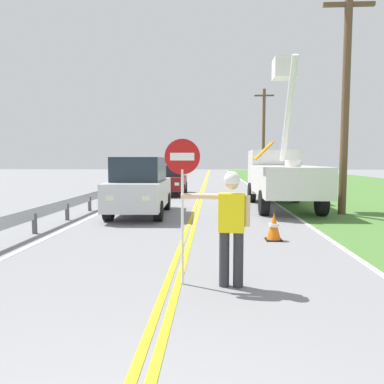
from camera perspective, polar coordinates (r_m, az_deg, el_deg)
centerline_yellow_left at (r=21.44m, az=1.18°, el=-0.43°), size 0.11×110.00×0.01m
centerline_yellow_right at (r=21.43m, az=1.66°, el=-0.43°), size 0.11×110.00×0.01m
edge_line_right at (r=21.63m, az=10.99°, el=-0.47°), size 0.12×110.00×0.01m
edge_line_left at (r=21.84m, az=-8.07°, el=-0.38°), size 0.12×110.00×0.01m
flagger_worker at (r=5.84m, az=5.99°, el=-4.47°), size 1.08×0.28×1.83m
stop_sign_paddle at (r=5.86m, az=-1.49°, el=2.10°), size 0.56×0.04×2.33m
utility_bucket_truck at (r=16.30m, az=13.44°, el=2.79°), size 2.68×6.81×6.11m
oncoming_suv_nearest at (r=13.66m, az=-7.95°, el=0.93°), size 2.02×4.65×2.10m
oncoming_sedan_second at (r=21.64m, az=-3.44°, el=1.81°), size 2.02×4.16×1.70m
utility_pole_near at (r=14.96m, az=22.50°, el=13.16°), size 1.80×0.28×8.11m
utility_pole_mid at (r=35.57m, az=10.92°, el=8.78°), size 1.80×0.28×8.55m
traffic_cone_lead at (r=9.51m, az=12.45°, el=-5.26°), size 0.40×0.40×0.70m
guardrail_left_shoulder at (r=18.46m, az=-12.07°, el=0.20°), size 0.10×32.00×0.71m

